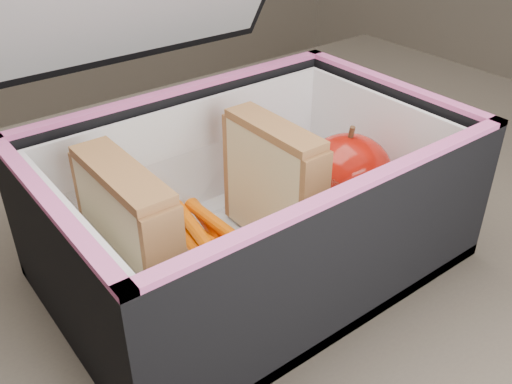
# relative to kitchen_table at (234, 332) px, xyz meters

# --- Properties ---
(kitchen_table) EXTENTS (1.20, 0.80, 0.75)m
(kitchen_table) POSITION_rel_kitchen_table_xyz_m (0.00, 0.00, 0.00)
(kitchen_table) COLOR brown
(kitchen_table) RESTS_ON ground
(lunch_bag) EXTENTS (0.33, 0.33, 0.31)m
(lunch_bag) POSITION_rel_kitchen_table_xyz_m (0.01, -0.01, 0.16)
(lunch_bag) COLOR black
(lunch_bag) RESTS_ON kitchen_table
(plastic_tub) EXTENTS (0.18, 0.13, 0.07)m
(plastic_tub) POSITION_rel_kitchen_table_xyz_m (-0.03, -0.01, 0.14)
(plastic_tub) COLOR white
(plastic_tub) RESTS_ON lunch_bag
(sandwich_left) EXTENTS (0.03, 0.10, 0.11)m
(sandwich_left) POSITION_rel_kitchen_table_xyz_m (-0.10, -0.01, 0.17)
(sandwich_left) COLOR beige
(sandwich_left) RESTS_ON plastic_tub
(sandwich_right) EXTENTS (0.03, 0.10, 0.11)m
(sandwich_right) POSITION_rel_kitchen_table_xyz_m (0.03, -0.01, 0.16)
(sandwich_right) COLOR beige
(sandwich_right) RESTS_ON plastic_tub
(carrot_sticks) EXTENTS (0.05, 0.12, 0.03)m
(carrot_sticks) POSITION_rel_kitchen_table_xyz_m (-0.02, 0.00, 0.12)
(carrot_sticks) COLOR #E55D02
(carrot_sticks) RESTS_ON plastic_tub
(paper_napkin) EXTENTS (0.09, 0.09, 0.01)m
(paper_napkin) POSITION_rel_kitchen_table_xyz_m (0.11, -0.02, 0.11)
(paper_napkin) COLOR white
(paper_napkin) RESTS_ON lunch_bag
(red_apple) EXTENTS (0.10, 0.10, 0.09)m
(red_apple) POSITION_rel_kitchen_table_xyz_m (0.11, -0.03, 0.15)
(red_apple) COLOR maroon
(red_apple) RESTS_ON paper_napkin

